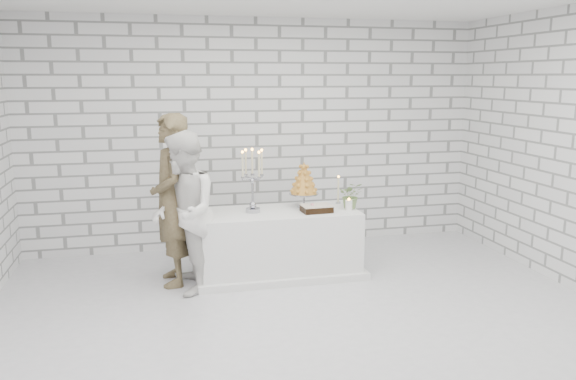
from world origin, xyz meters
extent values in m
cube|color=silver|center=(0.00, 0.00, 0.00)|extent=(6.00, 5.00, 0.01)
cube|color=white|center=(0.00, 2.50, 1.50)|extent=(6.00, 0.01, 3.00)
cube|color=white|center=(0.00, -2.50, 1.50)|extent=(6.00, 0.01, 3.00)
cube|color=white|center=(0.02, 1.27, 0.38)|extent=(1.80, 0.80, 0.75)
imported|color=brown|center=(-1.17, 1.25, 0.94)|extent=(0.50, 0.72, 1.88)
imported|color=white|center=(-1.05, 0.97, 0.86)|extent=(0.69, 0.86, 1.71)
cube|color=black|center=(0.43, 1.12, 0.79)|extent=(0.34, 0.25, 0.08)
cylinder|color=white|center=(0.82, 1.12, 0.81)|extent=(0.08, 0.08, 0.12)
cylinder|color=beige|center=(0.81, 1.48, 0.91)|extent=(0.07, 0.07, 0.32)
imported|color=#456635|center=(0.87, 1.21, 0.90)|extent=(0.33, 0.31, 0.31)
camera|label=1|loc=(-1.31, -4.93, 2.26)|focal=35.67mm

